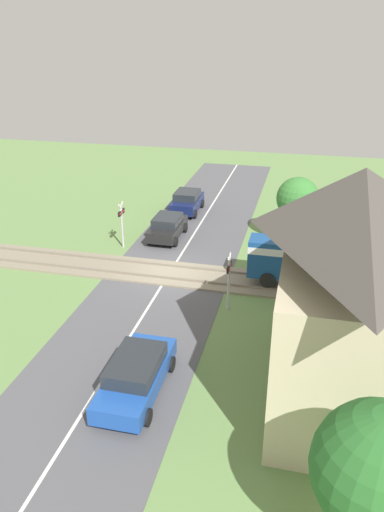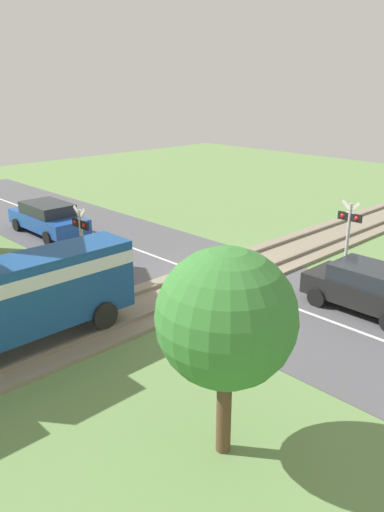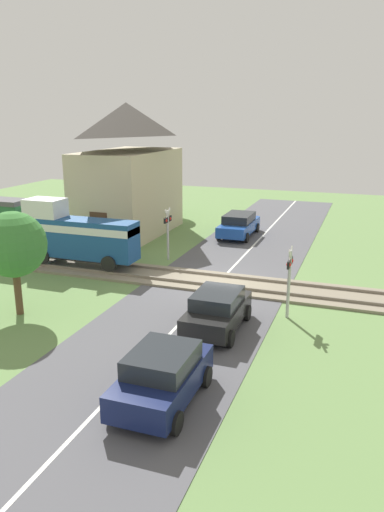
{
  "view_description": "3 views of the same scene",
  "coord_description": "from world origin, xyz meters",
  "px_view_note": "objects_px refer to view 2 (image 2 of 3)",
  "views": [
    {
      "loc": [
        22.71,
        6.63,
        11.83
      ],
      "look_at": [
        0.0,
        1.25,
        1.2
      ],
      "focal_mm": 35.0,
      "sensor_mm": 36.0,
      "label": 1
    },
    {
      "loc": [
        -11.2,
        12.03,
        6.62
      ],
      "look_at": [
        0.0,
        1.25,
        1.2
      ],
      "focal_mm": 35.0,
      "sensor_mm": 36.0,
      "label": 2
    },
    {
      "loc": [
        -20.75,
        -6.18,
        7.48
      ],
      "look_at": [
        0.0,
        1.25,
        1.2
      ],
      "focal_mm": 35.0,
      "sensor_mm": 36.0,
      "label": 3
    }
  ],
  "objects_px": {
    "crossing_signal_west_approach": "(349,228)",
    "crossing_signal_east_approach": "(81,235)",
    "car_near_crossing": "(367,287)",
    "car_far_side": "(48,218)"
  },
  "relations": [
    {
      "from": "car_far_side",
      "to": "crossing_signal_east_approach",
      "type": "distance_m",
      "value": 6.89
    },
    {
      "from": "crossing_signal_west_approach",
      "to": "crossing_signal_east_approach",
      "type": "height_order",
      "value": "same"
    },
    {
      "from": "car_near_crossing",
      "to": "crossing_signal_east_approach",
      "type": "bearing_deg",
      "value": 33.33
    },
    {
      "from": "crossing_signal_east_approach",
      "to": "car_near_crossing",
      "type": "bearing_deg",
      "value": -146.67
    },
    {
      "from": "car_near_crossing",
      "to": "car_far_side",
      "type": "bearing_deg",
      "value": 11.49
    },
    {
      "from": "car_near_crossing",
      "to": "car_far_side",
      "type": "relative_size",
      "value": 0.82
    },
    {
      "from": "car_near_crossing",
      "to": "car_far_side",
      "type": "distance_m",
      "value": 14.45
    },
    {
      "from": "car_far_side",
      "to": "crossing_signal_west_approach",
      "type": "relative_size",
      "value": 1.62
    },
    {
      "from": "car_near_crossing",
      "to": "crossing_signal_east_approach",
      "type": "distance_m",
      "value": 9.29
    },
    {
      "from": "car_near_crossing",
      "to": "crossing_signal_east_approach",
      "type": "height_order",
      "value": "crossing_signal_east_approach"
    }
  ]
}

